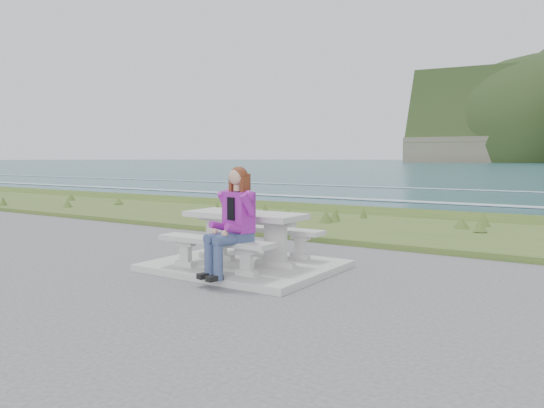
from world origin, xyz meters
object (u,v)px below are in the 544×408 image
at_px(bench_landward, 215,246).
at_px(bench_seaward, 271,234).
at_px(seated_woman, 229,236).
at_px(picnic_table, 245,224).

distance_m(bench_landward, bench_seaward, 1.40).
relative_size(bench_landward, seated_woman, 1.25).
bearing_deg(bench_landward, picnic_table, 90.00).
bearing_deg(picnic_table, bench_seaward, 90.00).
distance_m(picnic_table, bench_seaward, 0.74).
bearing_deg(bench_seaward, bench_landward, -90.00).
xyz_separation_m(picnic_table, seated_woman, (0.36, -0.83, -0.05)).
xyz_separation_m(bench_landward, bench_seaward, (0.00, 1.40, 0.00)).
bearing_deg(seated_woman, bench_landward, 173.77).
xyz_separation_m(bench_seaward, seated_woman, (0.36, -1.53, 0.18)).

